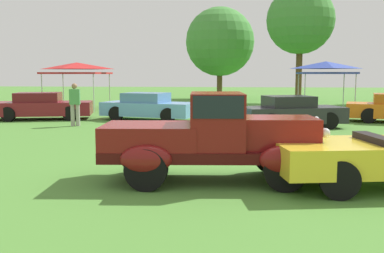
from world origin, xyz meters
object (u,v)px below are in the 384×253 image
feature_pickup_truck (213,137)px  show_car_burgundy (42,106)px  show_car_skyblue (148,107)px  spectator_by_row (75,103)px  canopy_tent_left_field (77,67)px  canopy_tent_center_field (326,67)px  show_car_charcoal (291,112)px

feature_pickup_truck → show_car_burgundy: feature_pickup_truck is taller
show_car_skyblue → spectator_by_row: size_ratio=2.64×
feature_pickup_truck → spectator_by_row: (-5.95, 8.31, 0.05)m
show_car_burgundy → spectator_by_row: spectator_by_row is taller
canopy_tent_left_field → feature_pickup_truck: bearing=-61.3°
feature_pickup_truck → spectator_by_row: size_ratio=2.52×
feature_pickup_truck → canopy_tent_center_field: (5.01, 15.35, 1.56)m
canopy_tent_left_field → spectator_by_row: bearing=-69.9°
spectator_by_row → canopy_tent_left_field: canopy_tent_left_field is taller
canopy_tent_center_field → spectator_by_row: bearing=-147.3°
show_car_burgundy → show_car_charcoal: 11.06m
feature_pickup_truck → canopy_tent_center_field: size_ratio=1.56×
spectator_by_row → show_car_skyblue: bearing=45.7°
feature_pickup_truck → show_car_burgundy: bearing=128.4°
show_car_skyblue → canopy_tent_center_field: canopy_tent_center_field is taller
show_car_skyblue → show_car_charcoal: size_ratio=1.07×
show_car_charcoal → spectator_by_row: (-8.45, -0.38, 0.32)m
feature_pickup_truck → show_car_burgundy: 13.50m
canopy_tent_left_field → canopy_tent_center_field: 13.82m
show_car_burgundy → show_car_charcoal: size_ratio=1.10×
show_car_charcoal → canopy_tent_center_field: canopy_tent_center_field is taller
canopy_tent_center_field → canopy_tent_left_field: bearing=177.0°
feature_pickup_truck → show_car_skyblue: size_ratio=0.96×
spectator_by_row → feature_pickup_truck: bearing=-54.4°
show_car_burgundy → canopy_tent_left_field: (-0.40, 5.50, 1.82)m
spectator_by_row → canopy_tent_left_field: size_ratio=0.52×
show_car_burgundy → spectator_by_row: (2.45, -2.26, 0.31)m
show_car_skyblue → canopy_tent_center_field: bearing=28.1°
show_car_charcoal → canopy_tent_left_field: bearing=146.8°
show_car_charcoal → canopy_tent_center_field: (2.51, 6.67, 1.82)m
show_car_charcoal → canopy_tent_left_field: size_ratio=1.29×
canopy_tent_left_field → canopy_tent_center_field: bearing=-3.0°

